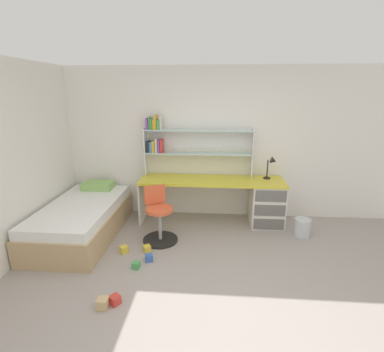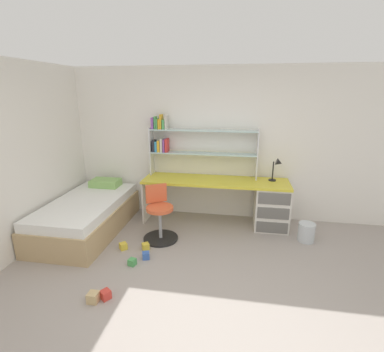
{
  "view_description": "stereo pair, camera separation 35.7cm",
  "coord_description": "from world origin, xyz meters",
  "px_view_note": "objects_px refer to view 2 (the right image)",
  "views": [
    {
      "loc": [
        -0.02,
        -2.47,
        2.15
      ],
      "look_at": [
        -0.31,
        1.39,
        1.01
      ],
      "focal_mm": 26.8,
      "sensor_mm": 36.0,
      "label": 1
    },
    {
      "loc": [
        0.34,
        -2.43,
        2.15
      ],
      "look_at": [
        -0.31,
        1.39,
        1.01
      ],
      "focal_mm": 26.8,
      "sensor_mm": 36.0,
      "label": 2
    }
  ],
  "objects_px": {
    "desk_lamp": "(278,166)",
    "bed_platform": "(88,215)",
    "toy_block_natural_1": "(93,297)",
    "toy_block_yellow_3": "(123,246)",
    "toy_block_red_0": "(106,295)",
    "toy_block_green_4": "(132,262)",
    "swivel_chair": "(160,218)",
    "toy_block_blue_2": "(146,255)",
    "desk": "(255,201)",
    "bookshelf_hutch": "(186,142)",
    "toy_block_yellow_5": "(146,246)",
    "waste_bin": "(306,232)"
  },
  "relations": [
    {
      "from": "desk_lamp",
      "to": "toy_block_yellow_5",
      "type": "relative_size",
      "value": 4.1
    },
    {
      "from": "bookshelf_hutch",
      "to": "toy_block_yellow_5",
      "type": "height_order",
      "value": "bookshelf_hutch"
    },
    {
      "from": "bed_platform",
      "to": "toy_block_yellow_5",
      "type": "bearing_deg",
      "value": -20.92
    },
    {
      "from": "swivel_chair",
      "to": "toy_block_blue_2",
      "type": "bearing_deg",
      "value": -93.76
    },
    {
      "from": "toy_block_red_0",
      "to": "toy_block_natural_1",
      "type": "relative_size",
      "value": 0.88
    },
    {
      "from": "toy_block_red_0",
      "to": "toy_block_natural_1",
      "type": "xyz_separation_m",
      "value": [
        -0.11,
        -0.07,
        0.01
      ]
    },
    {
      "from": "swivel_chair",
      "to": "toy_block_yellow_5",
      "type": "xyz_separation_m",
      "value": [
        -0.11,
        -0.35,
        -0.28
      ]
    },
    {
      "from": "toy_block_yellow_3",
      "to": "toy_block_natural_1",
      "type": "bearing_deg",
      "value": -84.35
    },
    {
      "from": "desk",
      "to": "toy_block_red_0",
      "type": "relative_size",
      "value": 24.57
    },
    {
      "from": "desk_lamp",
      "to": "swivel_chair",
      "type": "bearing_deg",
      "value": -155.67
    },
    {
      "from": "bookshelf_hutch",
      "to": "toy_block_natural_1",
      "type": "distance_m",
      "value": 2.73
    },
    {
      "from": "bed_platform",
      "to": "toy_block_blue_2",
      "type": "bearing_deg",
      "value": -28.67
    },
    {
      "from": "toy_block_natural_1",
      "to": "toy_block_blue_2",
      "type": "distance_m",
      "value": 0.93
    },
    {
      "from": "toy_block_natural_1",
      "to": "toy_block_green_4",
      "type": "relative_size",
      "value": 1.26
    },
    {
      "from": "toy_block_red_0",
      "to": "desk",
      "type": "bearing_deg",
      "value": 51.82
    },
    {
      "from": "desk_lamp",
      "to": "bookshelf_hutch",
      "type": "bearing_deg",
      "value": 176.05
    },
    {
      "from": "toy_block_red_0",
      "to": "toy_block_green_4",
      "type": "height_order",
      "value": "toy_block_red_0"
    },
    {
      "from": "toy_block_yellow_3",
      "to": "toy_block_yellow_5",
      "type": "height_order",
      "value": "same"
    },
    {
      "from": "toy_block_red_0",
      "to": "toy_block_yellow_5",
      "type": "bearing_deg",
      "value": 84.21
    },
    {
      "from": "bookshelf_hutch",
      "to": "toy_block_yellow_3",
      "type": "distance_m",
      "value": 1.95
    },
    {
      "from": "swivel_chair",
      "to": "bed_platform",
      "type": "distance_m",
      "value": 1.21
    },
    {
      "from": "swivel_chair",
      "to": "toy_block_natural_1",
      "type": "bearing_deg",
      "value": -102.61
    },
    {
      "from": "toy_block_green_4",
      "to": "toy_block_red_0",
      "type": "bearing_deg",
      "value": -95.02
    },
    {
      "from": "toy_block_red_0",
      "to": "toy_block_green_4",
      "type": "distance_m",
      "value": 0.64
    },
    {
      "from": "desk_lamp",
      "to": "bed_platform",
      "type": "xyz_separation_m",
      "value": [
        -2.95,
        -0.72,
        -0.75
      ]
    },
    {
      "from": "toy_block_red_0",
      "to": "toy_block_green_4",
      "type": "xyz_separation_m",
      "value": [
        0.06,
        0.64,
        -0.0
      ]
    },
    {
      "from": "desk",
      "to": "desk_lamp",
      "type": "distance_m",
      "value": 0.67
    },
    {
      "from": "bookshelf_hutch",
      "to": "waste_bin",
      "type": "xyz_separation_m",
      "value": [
        1.93,
        -0.6,
        -1.2
      ]
    },
    {
      "from": "toy_block_red_0",
      "to": "toy_block_natural_1",
      "type": "height_order",
      "value": "toy_block_natural_1"
    },
    {
      "from": "swivel_chair",
      "to": "toy_block_green_4",
      "type": "height_order",
      "value": "swivel_chair"
    },
    {
      "from": "toy_block_green_4",
      "to": "toy_block_natural_1",
      "type": "bearing_deg",
      "value": -102.85
    },
    {
      "from": "swivel_chair",
      "to": "toy_block_natural_1",
      "type": "xyz_separation_m",
      "value": [
        -0.33,
        -1.45,
        -0.27
      ]
    },
    {
      "from": "toy_block_yellow_3",
      "to": "desk_lamp",
      "type": "bearing_deg",
      "value": 28.55
    },
    {
      "from": "desk_lamp",
      "to": "toy_block_green_4",
      "type": "bearing_deg",
      "value": -141.17
    },
    {
      "from": "waste_bin",
      "to": "toy_block_blue_2",
      "type": "xyz_separation_m",
      "value": [
        -2.21,
        -0.86,
        -0.09
      ]
    },
    {
      "from": "desk_lamp",
      "to": "waste_bin",
      "type": "distance_m",
      "value": 1.09
    },
    {
      "from": "toy_block_natural_1",
      "to": "toy_block_yellow_3",
      "type": "xyz_separation_m",
      "value": [
        -0.1,
        1.06,
        -0.01
      ]
    },
    {
      "from": "toy_block_blue_2",
      "to": "toy_block_yellow_3",
      "type": "xyz_separation_m",
      "value": [
        -0.39,
        0.18,
        0.0
      ]
    },
    {
      "from": "toy_block_green_4",
      "to": "toy_block_yellow_5",
      "type": "bearing_deg",
      "value": 82.96
    },
    {
      "from": "swivel_chair",
      "to": "desk_lamp",
      "type": "bearing_deg",
      "value": 24.33
    },
    {
      "from": "waste_bin",
      "to": "toy_block_blue_2",
      "type": "height_order",
      "value": "waste_bin"
    },
    {
      "from": "desk_lamp",
      "to": "desk",
      "type": "bearing_deg",
      "value": -164.53
    },
    {
      "from": "toy_block_red_0",
      "to": "toy_block_yellow_5",
      "type": "relative_size",
      "value": 1.04
    },
    {
      "from": "waste_bin",
      "to": "toy_block_red_0",
      "type": "distance_m",
      "value": 2.92
    },
    {
      "from": "desk_lamp",
      "to": "toy_block_blue_2",
      "type": "bearing_deg",
      "value": -142.61
    },
    {
      "from": "swivel_chair",
      "to": "toy_block_blue_2",
      "type": "xyz_separation_m",
      "value": [
        -0.04,
        -0.57,
        -0.28
      ]
    },
    {
      "from": "swivel_chair",
      "to": "toy_block_yellow_3",
      "type": "height_order",
      "value": "swivel_chair"
    },
    {
      "from": "desk_lamp",
      "to": "toy_block_natural_1",
      "type": "bearing_deg",
      "value": -132.67
    },
    {
      "from": "waste_bin",
      "to": "toy_block_red_0",
      "type": "relative_size",
      "value": 2.9
    },
    {
      "from": "toy_block_yellow_3",
      "to": "desk",
      "type": "bearing_deg",
      "value": 30.57
    }
  ]
}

